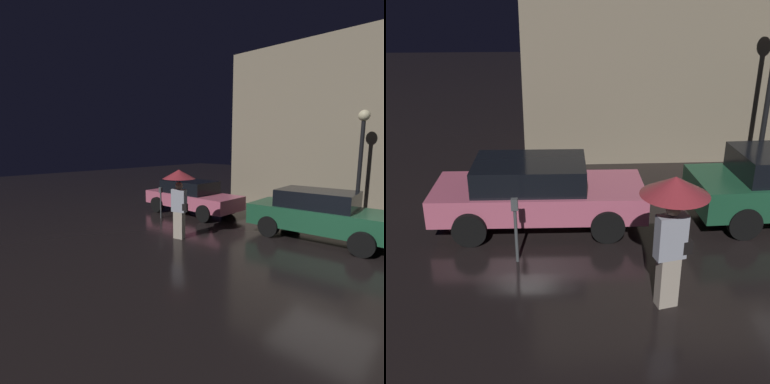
{
  "view_description": "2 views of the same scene",
  "coord_description": "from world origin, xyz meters",
  "views": [
    {
      "loc": [
        2.42,
        -8.21,
        2.95
      ],
      "look_at": [
        -4.7,
        -0.28,
        1.29
      ],
      "focal_mm": 28.0,
      "sensor_mm": 36.0,
      "label": 1
    },
    {
      "loc": [
        -5.82,
        -7.88,
        4.73
      ],
      "look_at": [
        -5.4,
        -0.08,
        1.35
      ],
      "focal_mm": 45.0,
      "sensor_mm": 36.0,
      "label": 2
    }
  ],
  "objects": [
    {
      "name": "ground_plane",
      "position": [
        0.0,
        0.0,
        0.0
      ],
      "size": [
        60.0,
        60.0,
        0.0
      ],
      "primitive_type": "plane",
      "color": "black"
    },
    {
      "name": "parked_car_green",
      "position": [
        -0.72,
        1.36,
        0.81
      ],
      "size": [
        4.45,
        1.95,
        1.55
      ],
      "rotation": [
        0.0,
        0.0,
        0.04
      ],
      "color": "#1E5638",
      "rests_on": "ground"
    },
    {
      "name": "building_facade_left",
      "position": [
        -2.63,
        6.5,
        3.72
      ],
      "size": [
        7.98,
        3.0,
        7.43
      ],
      "color": "gray",
      "rests_on": "ground"
    },
    {
      "name": "parking_meter",
      "position": [
        -6.53,
        -0.14,
        0.79
      ],
      "size": [
        0.12,
        0.1,
        1.27
      ],
      "color": "#4C5154",
      "rests_on": "ground"
    },
    {
      "name": "pedestrian_with_umbrella",
      "position": [
        -4.07,
        -1.58,
        1.69
      ],
      "size": [
        1.03,
        1.03,
        2.21
      ],
      "rotation": [
        0.0,
        0.0,
        3.38
      ],
      "color": "beige",
      "rests_on": "ground"
    },
    {
      "name": "street_lamp_near",
      "position": [
        -0.32,
        4.05,
        2.86
      ],
      "size": [
        0.4,
        0.4,
        4.2
      ],
      "color": "black",
      "rests_on": "ground"
    },
    {
      "name": "parked_car_pink",
      "position": [
        -6.18,
        1.36,
        0.76
      ],
      "size": [
        4.39,
        1.92,
        1.43
      ],
      "rotation": [
        0.0,
        0.0,
        -0.02
      ],
      "color": "#DB6684",
      "rests_on": "ground"
    }
  ]
}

